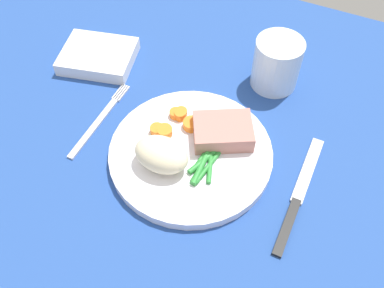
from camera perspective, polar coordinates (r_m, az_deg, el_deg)
The scene contains 10 objects.
dining_table at distance 65.29cm, azimuth -2.29°, elevation -1.39°, with size 120.00×90.00×2.00cm.
dinner_plate at distance 63.36cm, azimuth 0.00°, elevation -0.98°, with size 24.13×24.13×1.60cm, color white.
meat_portion at distance 63.03cm, azimuth 4.15°, elevation 1.71°, with size 8.60×6.29×2.76cm, color #B2756B.
mashed_potatoes at distance 59.21cm, azimuth -3.69°, elevation -1.59°, with size 7.90×5.51×4.58cm, color beige.
carrot_slices at distance 65.00cm, azimuth -2.23°, elevation 2.87°, with size 6.55×6.72×1.24cm.
green_beans at distance 60.78cm, azimuth 1.75°, elevation -2.51°, with size 3.87×8.35×0.89cm.
fork at distance 69.47cm, azimuth -12.25°, elevation 3.17°, with size 1.44×16.60×0.40cm.
knife at distance 61.73cm, azimuth 14.03°, elevation -6.75°, with size 1.70×20.50×0.64cm.
water_glass at distance 72.65cm, azimuth 11.18°, elevation 10.13°, with size 7.82×7.82×8.61cm.
napkin at distance 78.68cm, azimuth -12.43°, elevation 11.40°, with size 12.39×10.04×2.38cm, color white.
Camera 1 is at (18.39, -33.16, 54.15)cm, focal length 39.84 mm.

